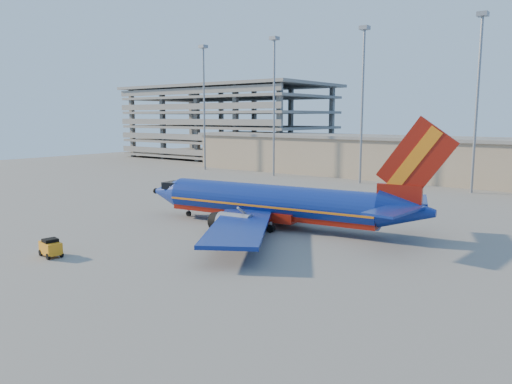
% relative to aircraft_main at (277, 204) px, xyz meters
% --- Properties ---
extents(ground, '(220.00, 220.00, 0.00)m').
position_rel_aircraft_main_xyz_m(ground, '(-4.36, -5.45, -2.67)').
color(ground, slate).
rests_on(ground, ground).
extents(terminal_building, '(122.00, 16.00, 8.50)m').
position_rel_aircraft_main_xyz_m(terminal_building, '(5.64, 52.55, 1.64)').
color(terminal_building, gray).
rests_on(terminal_building, ground).
extents(parking_garage, '(62.00, 32.00, 21.40)m').
position_rel_aircraft_main_xyz_m(parking_garage, '(-66.36, 68.60, 9.06)').
color(parking_garage, slate).
rests_on(parking_garage, ground).
extents(light_mast_row, '(101.60, 1.60, 28.65)m').
position_rel_aircraft_main_xyz_m(light_mast_row, '(0.64, 40.55, 14.88)').
color(light_mast_row, gray).
rests_on(light_mast_row, ground).
extents(aircraft_main, '(36.83, 35.21, 12.51)m').
position_rel_aircraft_main_xyz_m(aircraft_main, '(0.00, 0.00, 0.00)').
color(aircraft_main, navy).
rests_on(aircraft_main, ground).
extents(baggage_tug, '(2.47, 1.71, 1.64)m').
position_rel_aircraft_main_xyz_m(baggage_tug, '(-9.03, -22.28, -1.82)').
color(baggage_tug, orange).
rests_on(baggage_tug, ground).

